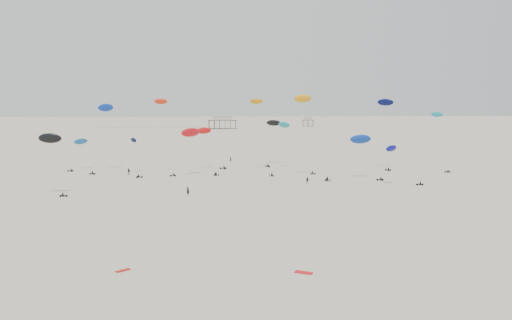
{
  "coord_description": "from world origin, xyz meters",
  "views": [
    {
      "loc": [
        -6.68,
        -25.91,
        20.48
      ],
      "look_at": [
        0.0,
        88.0,
        7.0
      ],
      "focal_mm": 35.0,
      "sensor_mm": 36.0,
      "label": 1
    }
  ],
  "objects": [
    {
      "name": "rig_5",
      "position": [
        41.51,
        123.27,
        17.54
      ],
      "size": [
        5.24,
        9.54,
        21.42
      ],
      "rotation": [
        0.0,
        0.0,
        0.73
      ],
      "color": "black",
      "rests_on": "ground"
    },
    {
      "name": "rig_14",
      "position": [
        -12.42,
        125.89,
        9.18
      ],
      "size": [
        9.55,
        4.68,
        12.91
      ],
      "rotation": [
        0.0,
        0.0,
        1.38
      ],
      "color": "black",
      "rests_on": "ground"
    },
    {
      "name": "rig_10",
      "position": [
        29.33,
        104.38,
        9.49
      ],
      "size": [
        7.98,
        6.86,
        12.25
      ],
      "rotation": [
        0.0,
        0.0,
        1.52
      ],
      "color": "black",
      "rests_on": "ground"
    },
    {
      "name": "rig_6",
      "position": [
        56.86,
        119.7,
        12.64
      ],
      "size": [
        3.52,
        11.16,
        17.99
      ],
      "rotation": [
        0.0,
        0.0,
        1.73
      ],
      "color": "black",
      "rests_on": "ground"
    },
    {
      "name": "pavilion_small",
      "position": [
        60.0,
        380.0,
        3.49
      ],
      "size": [
        9.0,
        7.0,
        8.0
      ],
      "color": "brown",
      "rests_on": "ground"
    },
    {
      "name": "rig_13",
      "position": [
        15.06,
        107.86,
        17.14
      ],
      "size": [
        8.59,
        12.52,
        23.11
      ],
      "rotation": [
        0.0,
        0.0,
        6.25
      ],
      "color": "black",
      "rests_on": "ground"
    },
    {
      "name": "rig_7",
      "position": [
        -51.07,
        126.26,
        7.14
      ],
      "size": [
        4.74,
        8.63,
        10.01
      ],
      "rotation": [
        0.0,
        0.0,
        1.54
      ],
      "color": "black",
      "rests_on": "ground"
    },
    {
      "name": "rig_2",
      "position": [
        35.25,
        93.49,
        7.01
      ],
      "size": [
        9.86,
        4.35,
        10.7
      ],
      "rotation": [
        0.0,
        0.0,
        1.74
      ],
      "color": "black",
      "rests_on": "ground"
    },
    {
      "name": "spectator_1",
      "position": [
        13.4,
        96.4,
        0.0
      ],
      "size": [
        1.02,
        0.73,
        1.89
      ],
      "primitive_type": "imported",
      "rotation": [
        0.0,
        0.0,
        6.05
      ],
      "color": "black",
      "rests_on": "ground"
    },
    {
      "name": "pavilion_main",
      "position": [
        -10.0,
        350.0,
        4.22
      ],
      "size": [
        21.0,
        13.0,
        9.8
      ],
      "color": "brown",
      "rests_on": "ground"
    },
    {
      "name": "ground_plane",
      "position": [
        0.0,
        200.0,
        0.0
      ],
      "size": [
        900.0,
        900.0,
        0.0
      ],
      "primitive_type": "plane",
      "color": "beige"
    },
    {
      "name": "rig_9",
      "position": [
        -24.71,
        117.9,
        15.97
      ],
      "size": [
        7.04,
        11.1,
        22.09
      ],
      "rotation": [
        0.0,
        0.0,
        1.93
      ],
      "color": "black",
      "rests_on": "ground"
    },
    {
      "name": "rig_11",
      "position": [
        -45.07,
        85.18,
        11.21
      ],
      "size": [
        7.01,
        5.09,
        13.67
      ],
      "rotation": [
        0.0,
        0.0,
        4.44
      ],
      "color": "black",
      "rests_on": "ground"
    },
    {
      "name": "rig_3",
      "position": [
        -42.83,
        124.05,
        16.31
      ],
      "size": [
        5.29,
        13.89,
        20.67
      ],
      "rotation": [
        0.0,
        0.0,
        4.03
      ],
      "color": "black",
      "rests_on": "ground"
    },
    {
      "name": "rig_0",
      "position": [
        8.12,
        134.57,
        11.0
      ],
      "size": [
        5.94,
        10.8,
        15.28
      ],
      "rotation": [
        0.0,
        0.0,
        3.52
      ],
      "color": "black",
      "rests_on": "ground"
    },
    {
      "name": "spectator_3",
      "position": [
        -5.44,
        142.0,
        0.0
      ],
      "size": [
        0.92,
        0.9,
        2.1
      ],
      "primitive_type": "imported",
      "rotation": [
        0.0,
        0.0,
        2.42
      ],
      "color": "black",
      "rests_on": "ground"
    },
    {
      "name": "pier_fence",
      "position": [
        -62.0,
        350.0,
        0.77
      ],
      "size": [
        80.2,
        0.2,
        1.5
      ],
      "color": "black",
      "rests_on": "ground"
    },
    {
      "name": "rig_12",
      "position": [
        -15.94,
        112.72,
        10.61
      ],
      "size": [
        10.95,
        5.74,
        13.8
      ],
      "rotation": [
        0.0,
        0.0,
        0.21
      ],
      "color": "black",
      "rests_on": "ground"
    },
    {
      "name": "grounded_kite_b",
      "position": [
        -19.42,
        33.5,
        0.0
      ],
      "size": [
        1.85,
        1.66,
        0.07
      ],
      "primitive_type": "cube",
      "rotation": [
        0.0,
        0.0,
        0.66
      ],
      "color": "#B5130B",
      "rests_on": "ground"
    },
    {
      "name": "spectator_2",
      "position": [
        -34.32,
        114.71,
        0.0
      ],
      "size": [
        1.42,
        1.25,
        2.13
      ],
      "primitive_type": "imported",
      "rotation": [
        0.0,
        0.0,
        5.72
      ],
      "color": "black",
      "rests_on": "ground"
    },
    {
      "name": "rig_4",
      "position": [
        11.83,
        124.96,
        11.58
      ],
      "size": [
        9.82,
        18.31,
        20.19
      ],
      "rotation": [
        0.0,
        0.0,
        3.88
      ],
      "color": "black",
      "rests_on": "ground"
    },
    {
      "name": "spectator_0",
      "position": [
        -15.3,
        82.42,
        0.0
      ],
      "size": [
        0.94,
        0.81,
        2.18
      ],
      "primitive_type": "imported",
      "rotation": [
        0.0,
        0.0,
        2.74
      ],
      "color": "black",
      "rests_on": "ground"
    },
    {
      "name": "rig_8",
      "position": [
        -32.37,
        115.02,
        6.29
      ],
      "size": [
        5.42,
        12.41,
        13.36
      ],
      "rotation": [
        0.0,
        0.0,
        4.63
      ],
      "color": "black",
      "rests_on": "ground"
    },
    {
      "name": "grounded_kite_a",
      "position": [
        2.42,
        31.46,
        0.0
      ],
      "size": [
        2.37,
        1.78,
        0.08
      ],
      "primitive_type": "cube",
      "rotation": [
        0.0,
        0.0,
        -0.46
      ],
      "color": "red",
      "rests_on": "ground"
    },
    {
      "name": "rig_1",
      "position": [
        3.07,
        118.99,
        15.08
      ],
      "size": [
        6.28,
        15.6,
        23.72
      ],
      "rotation": [
        0.0,
        0.0,
        6.07
      ],
      "color": "black",
      "rests_on": "ground"
    }
  ]
}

